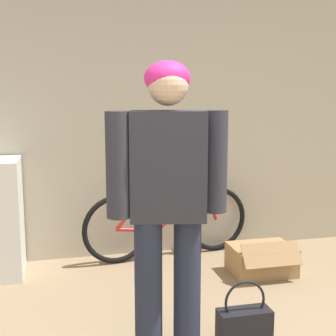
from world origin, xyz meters
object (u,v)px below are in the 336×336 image
Objects in this scene: bicycle at (168,222)px; handbag at (244,326)px; cardboard_box at (261,259)px; person at (168,191)px.

handbag is at bearing -94.27° from bicycle.
handbag is 1.24m from cardboard_box.
bicycle is 3.07× the size of cardboard_box.
person is at bearing 174.52° from handbag.
handbag is (0.08, -1.68, -0.21)m from bicycle.
bicycle reaches higher than cardboard_box.
person is at bearing -110.49° from bicycle.
bicycle is (0.39, 1.64, -0.66)m from person.
person reaches higher than cardboard_box.
handbag reaches higher than cardboard_box.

